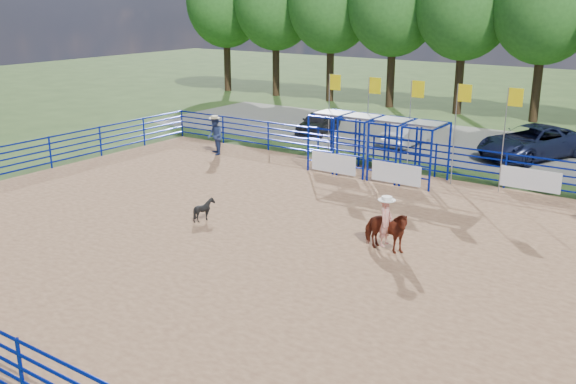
# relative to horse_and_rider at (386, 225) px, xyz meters

# --- Properties ---
(ground) EXTENTS (120.00, 120.00, 0.00)m
(ground) POSITION_rel_horse_and_rider_xyz_m (-2.06, -1.02, -0.87)
(ground) COLOR #375220
(ground) RESTS_ON ground
(arena_dirt) EXTENTS (30.00, 20.00, 0.02)m
(arena_dirt) POSITION_rel_horse_and_rider_xyz_m (-2.06, -1.02, -0.86)
(arena_dirt) COLOR #9B6F4D
(arena_dirt) RESTS_ON ground
(gravel_strip) EXTENTS (40.00, 10.00, 0.01)m
(gravel_strip) POSITION_rel_horse_and_rider_xyz_m (-2.06, 15.98, -0.87)
(gravel_strip) COLOR slate
(gravel_strip) RESTS_ON ground
(horse_and_rider) EXTENTS (1.62, 0.79, 2.49)m
(horse_and_rider) POSITION_rel_horse_and_rider_xyz_m (0.00, 0.00, 0.00)
(horse_and_rider) COLOR maroon
(horse_and_rider) RESTS_ON arena_dirt
(calf) EXTENTS (0.95, 0.93, 0.79)m
(calf) POSITION_rel_horse_and_rider_xyz_m (-6.46, -1.03, -0.46)
(calf) COLOR black
(calf) RESTS_ON arena_dirt
(spectator_cowboy) EXTENTS (1.15, 1.12, 1.92)m
(spectator_cowboy) POSITION_rel_horse_and_rider_xyz_m (-12.67, 6.73, 0.11)
(spectator_cowboy) COLOR navy
(spectator_cowboy) RESTS_ON arena_dirt
(car_a) EXTENTS (2.12, 4.03, 1.31)m
(car_a) POSITION_rel_horse_and_rider_xyz_m (-11.24, 14.06, -0.21)
(car_a) COLOR black
(car_a) RESTS_ON gravel_strip
(car_b) EXTENTS (1.37, 3.79, 1.24)m
(car_b) POSITION_rel_horse_and_rider_xyz_m (-5.76, 14.12, -0.24)
(car_b) COLOR #92959A
(car_b) RESTS_ON gravel_strip
(car_c) EXTENTS (4.75, 6.30, 1.59)m
(car_c) POSITION_rel_horse_and_rider_xyz_m (0.41, 14.90, -0.07)
(car_c) COLOR #161B37
(car_c) RESTS_ON gravel_strip
(perimeter_fence) EXTENTS (30.10, 20.10, 1.50)m
(perimeter_fence) POSITION_rel_horse_and_rider_xyz_m (-2.06, -1.02, -0.12)
(perimeter_fence) COLOR #06188F
(perimeter_fence) RESTS_ON ground
(chute_assembly) EXTENTS (19.32, 2.41, 4.20)m
(chute_assembly) POSITION_rel_horse_and_rider_xyz_m (-3.96, 7.82, 0.39)
(chute_assembly) COLOR #06188F
(chute_assembly) RESTS_ON ground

